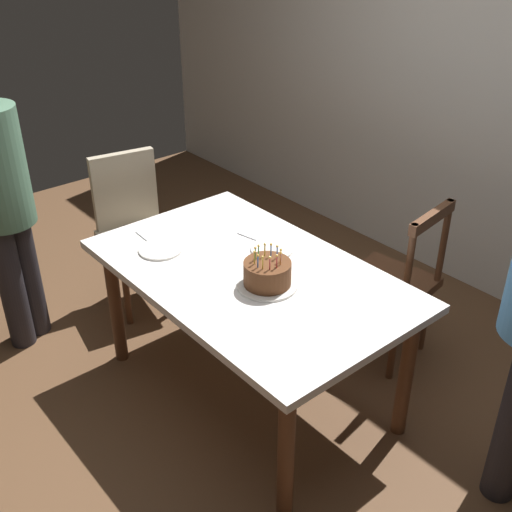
{
  "coord_description": "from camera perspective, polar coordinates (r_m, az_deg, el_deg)",
  "views": [
    {
      "loc": [
        1.95,
        -1.6,
        2.28
      ],
      "look_at": [
        0.05,
        0.0,
        0.85
      ],
      "focal_mm": 43.96,
      "sensor_mm": 36.0,
      "label": 1
    }
  ],
  "objects": [
    {
      "name": "plate_near_celebrant",
      "position": [
        3.15,
        -8.66,
        0.6
      ],
      "size": [
        0.22,
        0.22,
        0.01
      ],
      "primitive_type": "cylinder",
      "color": "white",
      "rests_on": "dining_table"
    },
    {
      "name": "fork_far_side",
      "position": [
        3.23,
        -0.43,
        1.67
      ],
      "size": [
        0.18,
        0.05,
        0.01
      ],
      "primitive_type": "cube",
      "rotation": [
        0.0,
        0.0,
        0.2
      ],
      "color": "silver",
      "rests_on": "dining_table"
    },
    {
      "name": "birthday_cake",
      "position": [
        2.81,
        1.04,
        -1.71
      ],
      "size": [
        0.28,
        0.28,
        0.19
      ],
      "color": "silver",
      "rests_on": "dining_table"
    },
    {
      "name": "plate_far_side",
      "position": [
        3.12,
        1.5,
        0.68
      ],
      "size": [
        0.22,
        0.22,
        0.01
      ],
      "primitive_type": "cylinder",
      "color": "white",
      "rests_on": "dining_table"
    },
    {
      "name": "fork_near_celebrant",
      "position": [
        3.28,
        -10.09,
        1.63
      ],
      "size": [
        0.18,
        0.03,
        0.01
      ],
      "primitive_type": "cube",
      "rotation": [
        0.0,
        0.0,
        -0.06
      ],
      "color": "silver",
      "rests_on": "dining_table"
    },
    {
      "name": "person_celebrant",
      "position": [
        3.58,
        -22.12,
        4.72
      ],
      "size": [
        0.32,
        0.32,
        1.56
      ],
      "color": "#262328",
      "rests_on": "ground"
    },
    {
      "name": "chair_spindle_back",
      "position": [
        3.47,
        12.29,
        -2.54
      ],
      "size": [
        0.5,
        0.5,
        0.95
      ],
      "color": "#56331E",
      "rests_on": "ground"
    },
    {
      "name": "chair_upholstered",
      "position": [
        3.94,
        -11.08,
        2.99
      ],
      "size": [
        0.52,
        0.51,
        0.95
      ],
      "color": "tan",
      "rests_on": "ground"
    },
    {
      "name": "dining_table",
      "position": [
        3.0,
        -0.62,
        -2.79
      ],
      "size": [
        1.57,
        0.96,
        0.75
      ],
      "color": "white",
      "rests_on": "ground"
    },
    {
      "name": "ground",
      "position": [
        3.4,
        -0.55,
        -12.17
      ],
      "size": [
        6.4,
        6.4,
        0.0
      ],
      "primitive_type": "plane",
      "color": "brown"
    },
    {
      "name": "back_wall",
      "position": [
        4.08,
        20.45,
        14.24
      ],
      "size": [
        6.4,
        0.1,
        2.6
      ],
      "primitive_type": "cube",
      "color": "beige",
      "rests_on": "ground"
    }
  ]
}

